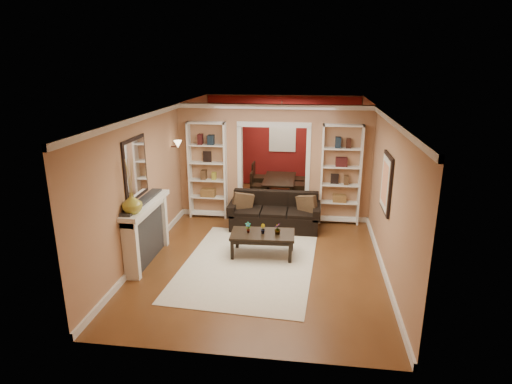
# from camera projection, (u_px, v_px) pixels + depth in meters

# --- Properties ---
(floor) EXTENTS (8.00, 8.00, 0.00)m
(floor) POSITION_uv_depth(u_px,v_px,m) (268.00, 236.00, 9.28)
(floor) COLOR brown
(floor) RESTS_ON ground
(ceiling) EXTENTS (8.00, 8.00, 0.00)m
(ceiling) POSITION_uv_depth(u_px,v_px,m) (269.00, 110.00, 8.49)
(ceiling) COLOR white
(ceiling) RESTS_ON ground
(wall_back) EXTENTS (8.00, 0.00, 8.00)m
(wall_back) POSITION_uv_depth(u_px,v_px,m) (283.00, 141.00, 12.67)
(wall_back) COLOR tan
(wall_back) RESTS_ON ground
(wall_front) EXTENTS (8.00, 0.00, 8.00)m
(wall_front) POSITION_uv_depth(u_px,v_px,m) (233.00, 261.00, 5.09)
(wall_front) COLOR tan
(wall_front) RESTS_ON ground
(wall_left) EXTENTS (0.00, 8.00, 8.00)m
(wall_left) POSITION_uv_depth(u_px,v_px,m) (164.00, 172.00, 9.17)
(wall_left) COLOR tan
(wall_left) RESTS_ON ground
(wall_right) EXTENTS (0.00, 8.00, 8.00)m
(wall_right) POSITION_uv_depth(u_px,v_px,m) (379.00, 179.00, 8.60)
(wall_right) COLOR tan
(wall_right) RESTS_ON ground
(partition_wall) EXTENTS (4.50, 0.15, 2.70)m
(partition_wall) POSITION_uv_depth(u_px,v_px,m) (274.00, 163.00, 10.02)
(partition_wall) COLOR tan
(partition_wall) RESTS_ON floor
(red_back_panel) EXTENTS (4.44, 0.04, 2.64)m
(red_back_panel) POSITION_uv_depth(u_px,v_px,m) (282.00, 143.00, 12.65)
(red_back_panel) COLOR maroon
(red_back_panel) RESTS_ON floor
(dining_window) EXTENTS (0.78, 0.03, 0.98)m
(dining_window) POSITION_uv_depth(u_px,v_px,m) (282.00, 135.00, 12.55)
(dining_window) COLOR #8CA5CC
(dining_window) RESTS_ON wall_back
(area_rug) EXTENTS (2.56, 3.44, 0.01)m
(area_rug) POSITION_uv_depth(u_px,v_px,m) (248.00, 264.00, 7.96)
(area_rug) COLOR silver
(area_rug) RESTS_ON floor
(sofa) EXTENTS (2.03, 0.88, 0.79)m
(sofa) POSITION_uv_depth(u_px,v_px,m) (275.00, 212.00, 9.58)
(sofa) COLOR black
(sofa) RESTS_ON floor
(pillow_left) EXTENTS (0.47, 0.30, 0.45)m
(pillow_left) POSITION_uv_depth(u_px,v_px,m) (243.00, 201.00, 9.58)
(pillow_left) COLOR brown
(pillow_left) RESTS_ON sofa
(pillow_right) EXTENTS (0.46, 0.35, 0.46)m
(pillow_right) POSITION_uv_depth(u_px,v_px,m) (307.00, 204.00, 9.40)
(pillow_right) COLOR brown
(pillow_right) RESTS_ON sofa
(coffee_table) EXTENTS (1.25, 0.71, 0.46)m
(coffee_table) POSITION_uv_depth(u_px,v_px,m) (263.00, 244.00, 8.28)
(coffee_table) COLOR black
(coffee_table) RESTS_ON floor
(plant_left) EXTENTS (0.13, 0.10, 0.21)m
(plant_left) POSITION_uv_depth(u_px,v_px,m) (248.00, 227.00, 8.22)
(plant_left) COLOR #336626
(plant_left) RESTS_ON coffee_table
(plant_center) EXTENTS (0.12, 0.13, 0.19)m
(plant_center) POSITION_uv_depth(u_px,v_px,m) (263.00, 229.00, 8.18)
(plant_center) COLOR #336626
(plant_center) RESTS_ON coffee_table
(plant_right) EXTENTS (0.12, 0.12, 0.21)m
(plant_right) POSITION_uv_depth(u_px,v_px,m) (277.00, 229.00, 8.14)
(plant_right) COLOR #336626
(plant_right) RESTS_ON coffee_table
(bookshelf_left) EXTENTS (0.90, 0.30, 2.30)m
(bookshelf_left) POSITION_uv_depth(u_px,v_px,m) (208.00, 170.00, 10.11)
(bookshelf_left) COLOR white
(bookshelf_left) RESTS_ON floor
(bookshelf_right) EXTENTS (0.90, 0.30, 2.30)m
(bookshelf_right) POSITION_uv_depth(u_px,v_px,m) (341.00, 175.00, 9.72)
(bookshelf_right) COLOR white
(bookshelf_right) RESTS_ON floor
(fireplace) EXTENTS (0.32, 1.70, 1.16)m
(fireplace) POSITION_uv_depth(u_px,v_px,m) (148.00, 232.00, 7.95)
(fireplace) COLOR white
(fireplace) RESTS_ON floor
(vase) EXTENTS (0.34, 0.34, 0.36)m
(vase) POSITION_uv_depth(u_px,v_px,m) (132.00, 203.00, 7.20)
(vase) COLOR #9B9732
(vase) RESTS_ON fireplace
(mirror) EXTENTS (0.03, 0.95, 1.10)m
(mirror) POSITION_uv_depth(u_px,v_px,m) (135.00, 168.00, 7.61)
(mirror) COLOR silver
(mirror) RESTS_ON wall_left
(wall_sconce) EXTENTS (0.18, 0.18, 0.22)m
(wall_sconce) POSITION_uv_depth(u_px,v_px,m) (175.00, 145.00, 9.54)
(wall_sconce) COLOR #FFE0A5
(wall_sconce) RESTS_ON wall_left
(framed_art) EXTENTS (0.04, 0.85, 1.05)m
(framed_art) POSITION_uv_depth(u_px,v_px,m) (386.00, 183.00, 7.60)
(framed_art) COLOR black
(framed_art) RESTS_ON wall_right
(dining_table) EXTENTS (1.53, 0.85, 0.54)m
(dining_table) POSITION_uv_depth(u_px,v_px,m) (280.00, 188.00, 11.86)
(dining_table) COLOR black
(dining_table) RESTS_ON floor
(dining_chair_nw) EXTENTS (0.40, 0.40, 0.78)m
(dining_chair_nw) POSITION_uv_depth(u_px,v_px,m) (259.00, 186.00, 11.61)
(dining_chair_nw) COLOR black
(dining_chair_nw) RESTS_ON floor
(dining_chair_ne) EXTENTS (0.49, 0.49, 0.90)m
(dining_chair_ne) POSITION_uv_depth(u_px,v_px,m) (300.00, 185.00, 11.45)
(dining_chair_ne) COLOR black
(dining_chair_ne) RESTS_ON floor
(dining_chair_sw) EXTENTS (0.49, 0.49, 0.91)m
(dining_chair_sw) POSITION_uv_depth(u_px,v_px,m) (262.00, 178.00, 12.16)
(dining_chair_sw) COLOR black
(dining_chair_sw) RESTS_ON floor
(dining_chair_se) EXTENTS (0.46, 0.46, 0.89)m
(dining_chair_se) POSITION_uv_depth(u_px,v_px,m) (301.00, 179.00, 12.02)
(dining_chair_se) COLOR black
(dining_chair_se) RESTS_ON floor
(chandelier) EXTENTS (0.50, 0.50, 0.30)m
(chandelier) POSITION_uv_depth(u_px,v_px,m) (279.00, 125.00, 11.25)
(chandelier) COLOR #3C221B
(chandelier) RESTS_ON ceiling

